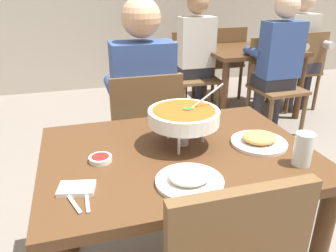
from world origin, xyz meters
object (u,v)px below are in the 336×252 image
object	(u,v)px
dining_table_main	(178,175)
chair_diner_main	(144,132)
chair_bg_right	(193,70)
chair_bg_middle	(273,79)
patron_bg_right	(195,49)
appetizer_plate	(259,140)
sauce_dish	(101,159)
patron_bg_left	(301,44)
chair_bg_corner	(225,59)
drink_glass	(303,151)
dining_table_far	(249,60)
chair_bg_left	(301,66)
patron_bg_middle	(278,57)
chair_bg_window	(181,61)
curry_bowl	(184,117)
diner_main	(142,95)
rice_plate	(190,179)

from	to	relation	value
dining_table_main	chair_diner_main	bearing A→B (deg)	90.00
chair_bg_right	chair_bg_middle	bearing A→B (deg)	-43.30
dining_table_main	patron_bg_right	xyz separation A→B (m)	(0.85, 2.09, 0.14)
appetizer_plate	sauce_dish	size ratio (longest dim) A/B	2.67
chair_bg_middle	patron_bg_left	bearing A→B (deg)	36.70
chair_diner_main	chair_bg_corner	bearing A→B (deg)	52.73
drink_glass	dining_table_far	world-z (taller)	drink_glass
chair_bg_left	patron_bg_right	bearing A→B (deg)	174.01
patron_bg_left	patron_bg_right	distance (m)	1.25
dining_table_main	patron_bg_middle	xyz separation A→B (m)	(1.44, 1.48, 0.14)
chair_diner_main	chair_bg_corner	size ratio (longest dim) A/B	1.00
chair_bg_window	patron_bg_middle	world-z (taller)	patron_bg_middle
curry_bowl	drink_glass	size ratio (longest dim) A/B	2.56
diner_main	patron_bg_left	world-z (taller)	same
appetizer_plate	chair_bg_left	size ratio (longest dim) A/B	0.27
chair_bg_corner	patron_bg_middle	xyz separation A→B (m)	(0.00, -1.10, 0.24)
diner_main	rice_plate	size ratio (longest dim) A/B	5.46
dining_table_far	patron_bg_right	xyz separation A→B (m)	(-0.62, 0.05, 0.15)
curry_bowl	rice_plate	bearing A→B (deg)	-104.35
dining_table_far	chair_bg_right	size ratio (longest dim) A/B	1.11
chair_diner_main	appetizer_plate	xyz separation A→B (m)	(0.35, -0.73, 0.24)
drink_glass	chair_bg_middle	distance (m)	2.11
patron_bg_left	patron_bg_middle	bearing A→B (deg)	-139.94
chair_bg_left	chair_bg_middle	world-z (taller)	same
patron_bg_middle	patron_bg_right	size ratio (longest dim) A/B	1.00
dining_table_main	chair_bg_middle	size ratio (longest dim) A/B	1.23
patron_bg_middle	chair_bg_corner	bearing A→B (deg)	90.20
drink_glass	chair_bg_corner	distance (m)	3.00
diner_main	dining_table_far	bearing A→B (deg)	41.77
appetizer_plate	patron_bg_middle	xyz separation A→B (m)	(1.08, 1.52, -0.00)
dining_table_main	drink_glass	world-z (taller)	drink_glass
appetizer_plate	patron_bg_left	bearing A→B (deg)	49.96
sauce_dish	chair_bg_corner	bearing A→B (deg)	55.80
chair_bg_window	chair_bg_middle	bearing A→B (deg)	-59.49
patron_bg_left	rice_plate	bearing A→B (deg)	-133.11
appetizer_plate	patron_bg_middle	world-z (taller)	patron_bg_middle
dining_table_far	patron_bg_middle	world-z (taller)	patron_bg_middle
chair_diner_main	patron_bg_middle	size ratio (longest dim) A/B	0.69
chair_diner_main	dining_table_far	distance (m)	2.00
chair_diner_main	chair_bg_right	bearing A→B (deg)	59.44
rice_plate	appetizer_plate	size ratio (longest dim) A/B	1.00
chair_bg_left	chair_bg_corner	bearing A→B (deg)	136.35
rice_plate	sauce_dish	size ratio (longest dim) A/B	2.67
curry_bowl	dining_table_far	bearing A→B (deg)	54.24
chair_bg_left	appetizer_plate	bearing A→B (deg)	-130.91
diner_main	chair_bg_window	xyz separation A→B (m)	(0.87, 1.87, -0.24)
drink_glass	patron_bg_left	distance (m)	2.82
curry_bowl	patron_bg_right	bearing A→B (deg)	68.31
drink_glass	chair_bg_left	size ratio (longest dim) A/B	0.14
patron_bg_right	sauce_dish	bearing A→B (deg)	-119.21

